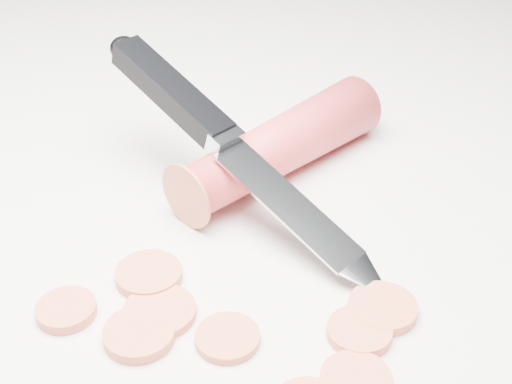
{
  "coord_description": "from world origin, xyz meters",
  "views": [
    {
      "loc": [
        -0.0,
        -0.34,
        0.29
      ],
      "look_at": [
        0.01,
        0.05,
        0.02
      ],
      "focal_mm": 50.0,
      "sensor_mm": 36.0,
      "label": 1
    }
  ],
  "objects": [
    {
      "name": "ground",
      "position": [
        0.0,
        0.0,
        0.0
      ],
      "size": [
        2.4,
        2.4,
        0.0
      ],
      "primitive_type": "plane",
      "color": "silver",
      "rests_on": "ground"
    },
    {
      "name": "carrot",
      "position": [
        0.03,
        0.1,
        0.02
      ],
      "size": [
        0.16,
        0.15,
        0.04
      ],
      "primitive_type": "cylinder",
      "rotation": [
        1.57,
        0.0,
        -0.83
      ],
      "color": "red",
      "rests_on": "ground"
    },
    {
      "name": "carrot_slice_0",
      "position": [
        -0.01,
        -0.07,
        0.0
      ],
      "size": [
        0.04,
        0.04,
        0.01
      ],
      "primitive_type": "cylinder",
      "color": "#D15635",
      "rests_on": "ground"
    },
    {
      "name": "carrot_slice_1",
      "position": [
        -0.05,
        -0.06,
        0.0
      ],
      "size": [
        0.04,
        0.04,
        0.01
      ],
      "primitive_type": "cylinder",
      "color": "#D15635",
      "rests_on": "ground"
    },
    {
      "name": "carrot_slice_2",
      "position": [
        -0.04,
        -0.05,
        0.0
      ],
      "size": [
        0.04,
        0.04,
        0.01
      ],
      "primitive_type": "cylinder",
      "color": "#D15635",
      "rests_on": "ground"
    },
    {
      "name": "carrot_slice_4",
      "position": [
        0.08,
        -0.05,
        0.0
      ],
      "size": [
        0.04,
        0.04,
        0.01
      ],
      "primitive_type": "cylinder",
      "color": "#D15635",
      "rests_on": "ground"
    },
    {
      "name": "carrot_slice_5",
      "position": [
        -0.05,
        -0.02,
        0.0
      ],
      "size": [
        0.04,
        0.04,
        0.01
      ],
      "primitive_type": "cylinder",
      "color": "#D15635",
      "rests_on": "ground"
    },
    {
      "name": "carrot_slice_6",
      "position": [
        0.06,
        -0.1,
        0.0
      ],
      "size": [
        0.04,
        0.04,
        0.01
      ],
      "primitive_type": "cylinder",
      "color": "#D15635",
      "rests_on": "ground"
    },
    {
      "name": "carrot_slice_7",
      "position": [
        -0.1,
        -0.04,
        0.0
      ],
      "size": [
        0.03,
        0.03,
        0.01
      ],
      "primitive_type": "cylinder",
      "color": "#D15635",
      "rests_on": "ground"
    },
    {
      "name": "carrot_slice_8",
      "position": [
        0.07,
        -0.07,
        0.0
      ],
      "size": [
        0.04,
        0.04,
        0.01
      ],
      "primitive_type": "cylinder",
      "color": "#D15635",
      "rests_on": "ground"
    },
    {
      "name": "kitchen_knife",
      "position": [
        0.01,
        0.05,
        0.05
      ],
      "size": [
        0.2,
        0.21,
        0.09
      ],
      "primitive_type": null,
      "color": "#B5B8BC",
      "rests_on": "ground"
    }
  ]
}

